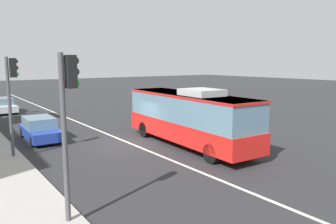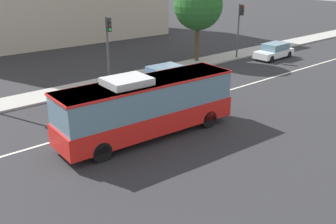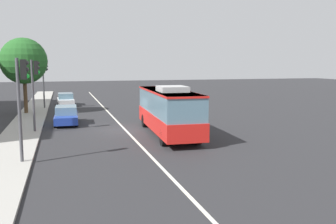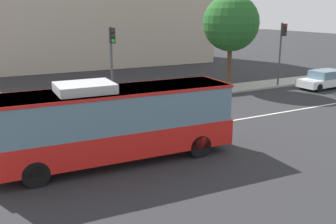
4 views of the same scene
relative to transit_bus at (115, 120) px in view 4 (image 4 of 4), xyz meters
name	(u,v)px [view 4 (image 4 of 4)]	position (x,y,z in m)	size (l,w,h in m)	color
ground_plane	(148,135)	(2.74, 2.58, -1.81)	(160.00, 160.00, 0.00)	#28282B
sidewalk_kerb	(101,104)	(2.74, 9.89, -1.74)	(80.00, 2.61, 0.14)	#9E9B93
lane_centre_line	(148,135)	(2.74, 2.58, -1.80)	(76.00, 0.16, 0.01)	silver
transit_bus	(115,120)	(0.00, 0.00, 0.00)	(10.11, 2.99, 3.46)	red
sedan_white	(324,79)	(20.57, 6.69, -1.09)	(4.55, 1.94, 1.46)	white
sedan_blue	(174,97)	(6.64, 6.78, -1.09)	(4.55, 1.93, 1.46)	#1E3899
traffic_light_near_corner	(282,43)	(17.74, 8.82, 1.75)	(0.33, 0.62, 5.20)	#47474C
traffic_light_mid_block	(112,53)	(3.24, 8.86, 1.75)	(0.32, 0.62, 5.20)	#47474C
street_tree_kerbside_left	(231,23)	(13.81, 10.50, 3.37)	(4.44, 4.44, 7.42)	#4C3823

